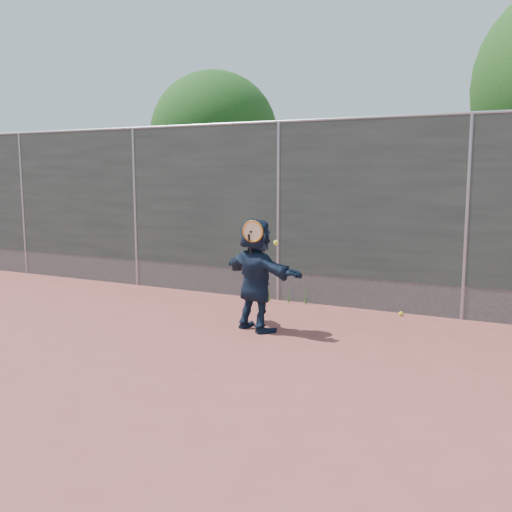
% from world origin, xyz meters
% --- Properties ---
extents(ground, '(80.00, 80.00, 0.00)m').
position_xyz_m(ground, '(0.00, 0.00, 0.00)').
color(ground, '#9E4C42').
rests_on(ground, ground).
extents(player, '(1.51, 0.98, 1.55)m').
position_xyz_m(player, '(0.51, 1.62, 0.78)').
color(player, '#142239').
rests_on(player, ground).
extents(ball_ground, '(0.07, 0.07, 0.07)m').
position_xyz_m(ball_ground, '(2.14, 3.31, 0.03)').
color(ball_ground, yellow).
rests_on(ball_ground, ground).
extents(fence, '(20.00, 0.06, 3.03)m').
position_xyz_m(fence, '(-0.00, 3.50, 1.58)').
color(fence, '#38423D').
rests_on(fence, ground).
extents(swing_action, '(0.52, 0.13, 0.51)m').
position_xyz_m(swing_action, '(0.59, 1.42, 1.36)').
color(swing_action, '#C96912').
rests_on(swing_action, ground).
extents(tree_left, '(3.15, 3.00, 4.53)m').
position_xyz_m(tree_left, '(-2.85, 6.55, 2.94)').
color(tree_left, '#382314').
rests_on(tree_left, ground).
extents(weed_clump, '(0.68, 0.07, 0.30)m').
position_xyz_m(weed_clump, '(0.29, 3.38, 0.13)').
color(weed_clump, '#387226').
rests_on(weed_clump, ground).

